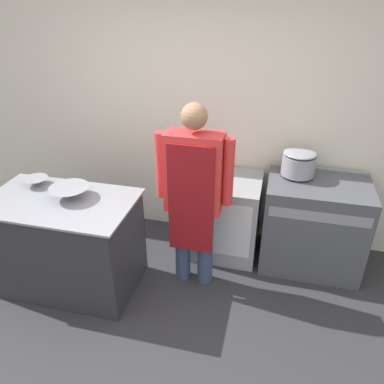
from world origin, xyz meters
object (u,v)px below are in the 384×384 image
(fridge_unit, at_px, (227,216))
(mixing_bowl, at_px, (70,192))
(stock_pot, at_px, (299,162))
(stove, at_px, (313,225))
(person_cook, at_px, (194,189))

(fridge_unit, distance_m, mixing_bowl, 1.56)
(stock_pot, bearing_deg, fridge_unit, -172.12)
(fridge_unit, xyz_separation_m, mixing_bowl, (-1.25, -0.78, 0.53))
(mixing_bowl, height_order, stock_pot, stock_pot)
(fridge_unit, bearing_deg, mixing_bowl, -148.12)
(fridge_unit, xyz_separation_m, stock_pot, (0.63, 0.09, 0.63))
(mixing_bowl, bearing_deg, stock_pot, 24.69)
(fridge_unit, height_order, stock_pot, stock_pot)
(stove, relative_size, person_cook, 0.54)
(stove, relative_size, stock_pot, 3.01)
(mixing_bowl, distance_m, stock_pot, 2.07)
(fridge_unit, relative_size, person_cook, 0.48)
(stove, bearing_deg, stock_pot, 151.78)
(stove, distance_m, person_cook, 1.29)
(stock_pot, bearing_deg, stove, -28.22)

